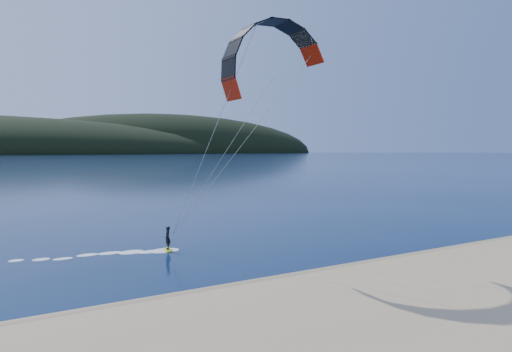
% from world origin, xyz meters
% --- Properties ---
extents(ground, '(1800.00, 1800.00, 0.00)m').
position_xyz_m(ground, '(0.00, 0.00, 0.00)').
color(ground, '#071A38').
rests_on(ground, ground).
extents(wet_sand, '(220.00, 2.50, 0.10)m').
position_xyz_m(wet_sand, '(0.00, 4.50, 0.05)').
color(wet_sand, '#836A4C').
rests_on(wet_sand, ground).
extents(headland, '(1200.00, 310.00, 140.00)m').
position_xyz_m(headland, '(0.63, 745.28, 0.00)').
color(headland, black).
rests_on(headland, ground).
extents(kitesurfer_near, '(20.16, 6.95, 14.35)m').
position_xyz_m(kitesurfer_near, '(4.69, 10.61, 10.75)').
color(kitesurfer_near, '#C1E91B').
rests_on(kitesurfer_near, ground).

